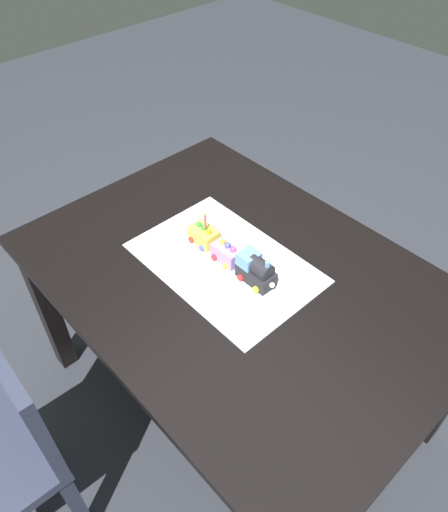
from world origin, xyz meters
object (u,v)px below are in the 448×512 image
at_px(dining_table, 238,296).
at_px(cake_car_gondola_lemon, 204,235).
at_px(cake_locomotive, 256,270).
at_px(cake_car_hopper_lavender, 228,253).
at_px(birthday_candle, 205,220).

xyz_separation_m(dining_table, cake_car_gondola_lemon, (0.19, -0.02, 0.14)).
distance_m(cake_locomotive, cake_car_hopper_lavender, 0.13).
relative_size(cake_locomotive, cake_car_gondola_lemon, 1.40).
distance_m(cake_locomotive, birthday_candle, 0.24).
bearing_deg(cake_car_gondola_lemon, birthday_candle, 180.00).
bearing_deg(cake_car_gondola_lemon, dining_table, 174.89).
height_order(cake_car_hopper_lavender, birthday_candle, birthday_candle).
bearing_deg(birthday_candle, cake_locomotive, 180.00).
height_order(dining_table, cake_car_gondola_lemon, cake_car_gondola_lemon).
distance_m(dining_table, cake_car_gondola_lemon, 0.24).
relative_size(cake_car_gondola_lemon, birthday_candle, 1.55).
bearing_deg(cake_car_hopper_lavender, cake_car_gondola_lemon, 0.00).
xyz_separation_m(cake_locomotive, cake_car_hopper_lavender, (0.13, -0.00, -0.02)).
relative_size(cake_car_hopper_lavender, birthday_candle, 1.55).
relative_size(dining_table, cake_car_gondola_lemon, 14.00).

